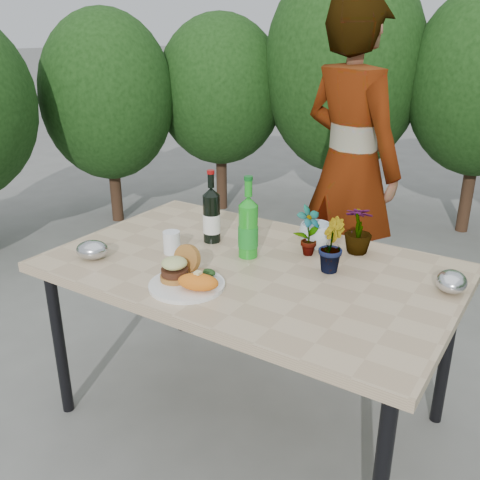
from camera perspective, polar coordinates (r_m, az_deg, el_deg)
The scene contains 18 objects.
ground at distance 2.55m, azimuth 1.02°, elevation -18.07°, with size 80.00×80.00×0.00m, color slate.
patio_table at distance 2.18m, azimuth 1.14°, elevation -3.93°, with size 1.60×1.00×0.75m.
shrub_hedge at distance 3.33m, azimuth 19.14°, elevation 12.24°, with size 6.93×5.09×2.22m.
dinner_plate at distance 1.97m, azimuth -5.69°, elevation -4.80°, with size 0.28×0.28×0.01m, color white.
burger_stack at distance 2.00m, azimuth -6.66°, elevation -2.84°, with size 0.11×0.16×0.11m.
sweet_potato at distance 1.90m, azimuth -4.48°, elevation -4.49°, with size 0.15×0.08×0.06m, color orange.
grilled_veg at distance 2.02m, azimuth -3.70°, elevation -3.43°, with size 0.08×0.05×0.03m.
wine_bottle at distance 2.34m, azimuth -3.05°, elevation 2.59°, with size 0.08×0.08×0.32m.
sparkling_water at distance 2.18m, azimuth 0.88°, elevation 1.30°, with size 0.08×0.08×0.34m.
plastic_cup at distance 2.26m, azimuth -7.29°, elevation -0.25°, with size 0.07×0.07×0.10m, color white.
seedling_left at distance 2.21m, azimuth 7.32°, elevation 0.95°, with size 0.11×0.08×0.21m, color #226021.
seedling_mid at distance 2.09m, azimuth 9.64°, elevation -0.53°, with size 0.12×0.09×0.21m, color #29511C.
seedling_right at distance 2.28m, azimuth 12.53°, elevation 1.08°, with size 0.11×0.11×0.20m, color #2A5D20.
blue_bowl at distance 2.31m, azimuth 8.06°, elevation 0.46°, with size 0.14×0.14×0.11m, color silver.
foil_packet_left at distance 2.27m, azimuth -15.48°, elevation -1.02°, with size 0.13×0.11×0.08m, color #B2B5B9.
foil_packet_right at distance 2.06m, azimuth 21.63°, elevation -4.14°, with size 0.13×0.11×0.08m, color silver.
person at distance 3.09m, azimuth 11.63°, elevation 7.72°, with size 0.66×0.44×1.82m, color #8F6747.
terracotta_pot at distance 4.49m, azimuth -3.60°, elevation 1.30°, with size 0.17×0.17×0.14m.
Camera 1 is at (1.02, -1.67, 1.64)m, focal length 40.00 mm.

